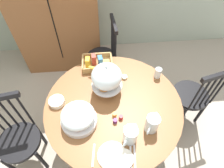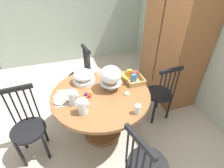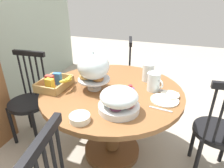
{
  "view_description": "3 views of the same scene",
  "coord_description": "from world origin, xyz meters",
  "views": [
    {
      "loc": [
        0.05,
        -0.86,
        2.19
      ],
      "look_at": [
        0.15,
        0.22,
        0.84
      ],
      "focal_mm": 30.41,
      "sensor_mm": 36.0,
      "label": 1
    },
    {
      "loc": [
        1.76,
        -0.29,
        2.03
      ],
      "look_at": [
        0.15,
        0.22,
        0.84
      ],
      "focal_mm": 26.48,
      "sensor_mm": 36.0,
      "label": 2
    },
    {
      "loc": [
        -1.29,
        -0.43,
        1.53
      ],
      "look_at": [
        0.15,
        0.07,
        0.79
      ],
      "focal_mm": 31.13,
      "sensor_mm": 36.0,
      "label": 3
    }
  ],
  "objects": [
    {
      "name": "jam_jar_grape",
      "position": [
        0.15,
        -0.11,
        0.76
      ],
      "size": [
        0.04,
        0.04,
        0.04
      ],
      "primitive_type": "cylinder",
      "color": "#5B2366",
      "rests_on": "dining_table"
    },
    {
      "name": "dining_table",
      "position": [
        0.15,
        0.07,
        0.54
      ],
      "size": [
        1.25,
        1.25,
        0.74
      ],
      "color": "brown",
      "rests_on": "ground_plane"
    },
    {
      "name": "cereal_basket",
      "position": [
        0.01,
        0.56,
        0.78
      ],
      "size": [
        0.32,
        0.3,
        0.12
      ],
      "color": "tan",
      "rests_on": "dining_table"
    },
    {
      "name": "windsor_chair_near_window",
      "position": [
        0.1,
        0.99,
        0.45
      ],
      "size": [
        0.4,
        0.4,
        0.97
      ],
      "color": "black",
      "rests_on": "ground_plane"
    },
    {
      "name": "butter_dish",
      "position": [
        0.28,
        0.37,
        0.75
      ],
      "size": [
        0.06,
        0.06,
        0.02
      ],
      "primitive_type": "cylinder",
      "color": "beige",
      "rests_on": "dining_table"
    },
    {
      "name": "jam_jar_strawberry",
      "position": [
        0.2,
        -0.08,
        0.76
      ],
      "size": [
        0.04,
        0.04,
        0.04
      ],
      "primitive_type": "cylinder",
      "color": "#B7282D",
      "rests_on": "dining_table"
    },
    {
      "name": "ground_plane",
      "position": [
        0.0,
        0.0,
        0.0
      ],
      "size": [
        10.0,
        10.0,
        0.0
      ],
      "primitive_type": "plane",
      "color": "#A89E8E"
    },
    {
      "name": "milk_pitcher",
      "position": [
        0.43,
        -0.2,
        0.82
      ],
      "size": [
        0.13,
        0.17,
        0.17
      ],
      "color": "silver",
      "rests_on": "dining_table"
    },
    {
      "name": "table_knife",
      "position": [
        0.23,
        -0.41,
        0.74
      ],
      "size": [
        0.03,
        0.17,
        0.01
      ],
      "primitive_type": "cube",
      "rotation": [
        0.0,
        0.0,
        4.6
      ],
      "color": "silver",
      "rests_on": "dining_table"
    },
    {
      "name": "windsor_chair_far_side",
      "position": [
        1.05,
        0.28,
        0.45
      ],
      "size": [
        0.42,
        0.42,
        0.97
      ],
      "color": "black",
      "rests_on": "ground_plane"
    },
    {
      "name": "orange_juice_pitcher",
      "position": [
        0.24,
        -0.28,
        0.81
      ],
      "size": [
        0.14,
        0.17,
        0.16
      ],
      "color": "silver",
      "rests_on": "dining_table"
    },
    {
      "name": "windsor_chair_facing_door",
      "position": [
        0.2,
        -0.85,
        0.45
      ],
      "size": [
        0.4,
        0.4,
        0.97
      ],
      "color": "black",
      "rests_on": "ground_plane"
    },
    {
      "name": "drinking_glass",
      "position": [
        0.62,
        0.36,
        0.8
      ],
      "size": [
        0.06,
        0.06,
        0.11
      ],
      "primitive_type": "cylinder",
      "color": "silver",
      "rests_on": "dining_table"
    },
    {
      "name": "soup_spoon",
      "position": [
        -0.04,
        -0.37,
        0.74
      ],
      "size": [
        0.03,
        0.17,
        0.01
      ],
      "primitive_type": "cube",
      "rotation": [
        0.0,
        0.0,
        4.6
      ],
      "color": "silver",
      "rests_on": "dining_table"
    },
    {
      "name": "china_plate_small",
      "position": [
        0.18,
        -0.42,
        0.76
      ],
      "size": [
        0.15,
        0.15,
        0.01
      ],
      "primitive_type": "cylinder",
      "color": "white",
      "rests_on": "china_plate_large"
    },
    {
      "name": "pastry_stand_with_dome",
      "position": [
        0.1,
        0.22,
        0.94
      ],
      "size": [
        0.28,
        0.28,
        0.34
      ],
      "color": "silver",
      "rests_on": "dining_table"
    },
    {
      "name": "dinner_fork",
      "position": [
        0.26,
        -0.41,
        0.74
      ],
      "size": [
        0.03,
        0.17,
        0.01
      ],
      "primitive_type": "cube",
      "rotation": [
        0.0,
        0.0,
        4.6
      ],
      "color": "silver",
      "rests_on": "dining_table"
    },
    {
      "name": "fruit_platter_covered",
      "position": [
        -0.15,
        -0.09,
        0.83
      ],
      "size": [
        0.3,
        0.3,
        0.18
      ],
      "color": "silver",
      "rests_on": "dining_table"
    },
    {
      "name": "jam_jar_apricot",
      "position": [
        0.15,
        -0.05,
        0.76
      ],
      "size": [
        0.04,
        0.04,
        0.04
      ],
      "primitive_type": "cylinder",
      "color": "orange",
      "rests_on": "dining_table"
    },
    {
      "name": "cereal_bowl",
      "position": [
        -0.36,
        0.12,
        0.76
      ],
      "size": [
        0.14,
        0.14,
        0.04
      ],
      "primitive_type": "cylinder",
      "color": "white",
      "rests_on": "dining_table"
    },
    {
      "name": "china_plate_large",
      "position": [
        0.09,
        -0.39,
        0.75
      ],
      "size": [
        0.22,
        0.22,
        0.01
      ],
      "primitive_type": "cylinder",
      "color": "white",
      "rests_on": "dining_table"
    }
  ]
}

